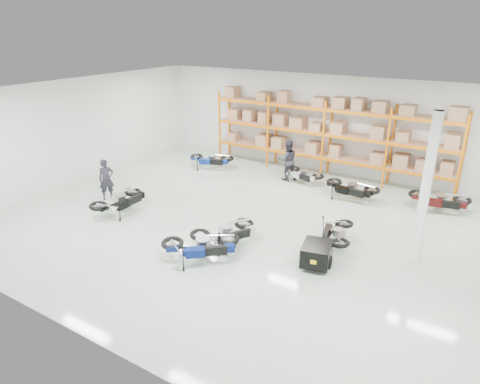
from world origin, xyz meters
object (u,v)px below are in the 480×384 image
Objects in this scene: moto_blue_centre at (201,242)px; person_back at (288,160)px; moto_silver_left at (226,229)px; moto_back_c at (350,185)px; moto_black_far_left at (120,197)px; moto_back_a at (210,157)px; person_left at (106,179)px; moto_back_b at (303,172)px; moto_touring_right at (336,230)px; moto_back_d at (440,197)px; trailer at (317,254)px.

person_back reaches higher than moto_blue_centre.
moto_back_c is (2.08, 5.89, 0.00)m from moto_silver_left.
moto_back_a is at bearing -86.80° from moto_black_far_left.
moto_back_a is at bearing 16.28° from person_left.
moto_black_far_left reaches higher than moto_back_b.
person_back is (-4.02, 4.71, 0.40)m from moto_touring_right.
moto_back_d is (5.43, 7.62, -0.03)m from moto_blue_centre.
moto_back_a is (-7.90, 5.80, 0.16)m from trailer.
person_back is at bearing -52.46° from moto_silver_left.
moto_silver_left is (0.12, 1.15, -0.03)m from moto_blue_centre.
person_left is 0.90× the size of person_back.
person_back is at bearing -118.06° from moto_black_far_left.
moto_back_d is (5.65, -0.18, 0.08)m from moto_back_b.
person_back reaches higher than moto_silver_left.
moto_back_c is at bearing -112.40° from moto_back_a.
moto_blue_centre is 4.80m from moto_black_far_left.
moto_touring_right is 5.74m from moto_back_b.
moto_silver_left reaches higher than moto_back_a.
person_left is at bearing 31.87° from moto_blue_centre.
moto_back_c reaches higher than trailer.
person_back is at bearing 110.43° from trailer.
person_back reaches higher than moto_back_c.
moto_back_b is 0.85× the size of moto_back_c.
moto_silver_left is 1.00× the size of moto_back_c.
moto_back_a is at bearing 81.05° from moto_back_d.
person_left is at bearing 21.27° from moto_silver_left.
moto_silver_left reaches higher than moto_back_b.
moto_back_b reaches higher than trailer.
moto_back_a reaches higher than moto_touring_right.
person_back is (3.89, 0.50, 0.34)m from moto_back_a.
moto_back_c reaches higher than moto_touring_right.
person_back is (-1.09, 6.63, 0.33)m from moto_silver_left.
moto_touring_right is 8.95m from moto_back_a.
moto_silver_left is 6.66m from moto_back_b.
moto_black_far_left is at bearing -85.46° from person_left.
moto_back_d is at bearing -34.24° from person_left.
moto_touring_right is at bearing -118.41° from moto_silver_left.
moto_back_a is 10.30m from moto_back_d.
moto_back_b is (-0.21, 7.80, -0.12)m from moto_blue_centre.
moto_back_a is (-4.97, 6.13, -0.01)m from moto_silver_left.
moto_silver_left is at bearing 164.86° from moto_back_c.
moto_silver_left is at bearing -46.67° from moto_blue_centre.
moto_silver_left is at bearing -160.05° from moto_touring_right.
person_left is (-8.31, -5.13, 0.24)m from moto_back_c.
trailer is at bearing -146.75° from moto_back_a.
person_left is (-1.47, 0.68, 0.22)m from moto_black_far_left.
moto_blue_centre reaches higher than moto_back_d.
moto_back_b is at bearing 111.17° from moto_touring_right.
moto_back_c reaches higher than moto_silver_left.
moto_silver_left is 8.38m from moto_back_d.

